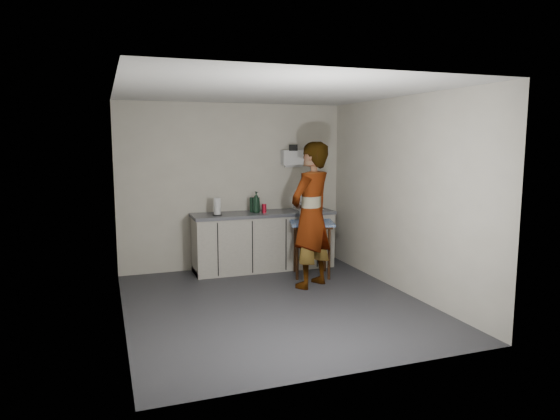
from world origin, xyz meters
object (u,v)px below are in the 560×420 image
object	(u,v)px
bakery_box	(310,216)
side_table	(312,229)
dark_bottle	(252,205)
soda_can	(264,208)
kitchen_counter	(264,242)
soap_bottle	(256,202)
paper_towel	(217,207)
dish_rack	(307,206)
standing_man	(311,215)

from	to	relation	value
bakery_box	side_table	bearing A→B (deg)	-77.71
dark_bottle	soda_can	bearing A→B (deg)	-32.73
kitchen_counter	dark_bottle	world-z (taller)	dark_bottle
soap_bottle	soda_can	distance (m)	0.16
dark_bottle	bakery_box	size ratio (longest dim) A/B	0.63
paper_towel	dish_rack	bearing A→B (deg)	2.80
kitchen_counter	soap_bottle	xyz separation A→B (m)	(-0.12, -0.00, 0.65)
side_table	bakery_box	size ratio (longest dim) A/B	2.20
soap_bottle	bakery_box	xyz separation A→B (m)	(0.67, -0.57, -0.17)
paper_towel	bakery_box	xyz separation A→B (m)	(1.31, -0.49, -0.13)
dark_bottle	dish_rack	bearing A→B (deg)	-4.73
standing_man	dark_bottle	world-z (taller)	standing_man
side_table	dark_bottle	world-z (taller)	dark_bottle
dark_bottle	dish_rack	distance (m)	0.92
paper_towel	bakery_box	world-z (taller)	bakery_box
dish_rack	bakery_box	bearing A→B (deg)	-108.50
soap_bottle	paper_towel	world-z (taller)	soap_bottle
soap_bottle	dark_bottle	distance (m)	0.10
paper_towel	side_table	bearing A→B (deg)	-22.06
standing_man	soap_bottle	world-z (taller)	standing_man
dark_bottle	dish_rack	xyz separation A→B (m)	(0.91, -0.08, -0.05)
soap_bottle	bakery_box	world-z (taller)	soap_bottle
bakery_box	dish_rack	bearing A→B (deg)	78.45
soap_bottle	soda_can	xyz separation A→B (m)	(0.12, -0.04, -0.10)
kitchen_counter	soap_bottle	distance (m)	0.66
soda_can	paper_towel	bearing A→B (deg)	-176.92
soda_can	bakery_box	xyz separation A→B (m)	(0.56, -0.53, -0.08)
standing_man	soap_bottle	bearing A→B (deg)	-99.66
standing_man	soap_bottle	distance (m)	1.21
side_table	soap_bottle	bearing A→B (deg)	155.24
kitchen_counter	paper_towel	size ratio (longest dim) A/B	8.55
soap_bottle	dish_rack	xyz separation A→B (m)	(0.86, -0.01, -0.10)
side_table	soda_can	bearing A→B (deg)	151.83
soap_bottle	paper_towel	size ratio (longest dim) A/B	1.25
side_table	dark_bottle	size ratio (longest dim) A/B	3.51
kitchen_counter	bakery_box	xyz separation A→B (m)	(0.56, -0.57, 0.47)
standing_man	dark_bottle	size ratio (longest dim) A/B	8.61
soap_bottle	kitchen_counter	bearing A→B (deg)	0.89
soap_bottle	dish_rack	size ratio (longest dim) A/B	0.77
kitchen_counter	bakery_box	world-z (taller)	bakery_box
soda_can	paper_towel	distance (m)	0.75
kitchen_counter	soda_can	world-z (taller)	soda_can
soap_bottle	soda_can	size ratio (longest dim) A/B	2.47
side_table	dark_bottle	distance (m)	1.05
standing_man	bakery_box	world-z (taller)	standing_man
soda_can	dish_rack	distance (m)	0.75
side_table	paper_towel	distance (m)	1.45
kitchen_counter	soap_bottle	bearing A→B (deg)	-179.11
dark_bottle	bakery_box	bearing A→B (deg)	-41.14
standing_man	soap_bottle	size ratio (longest dim) A/B	6.11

